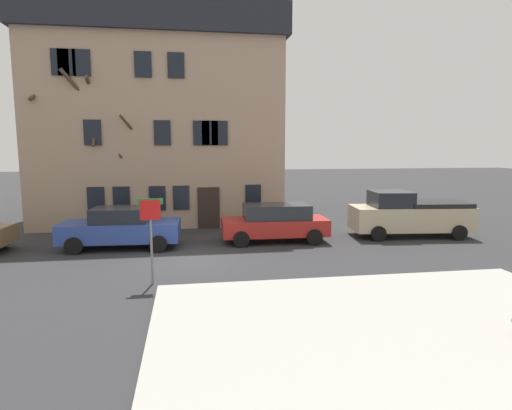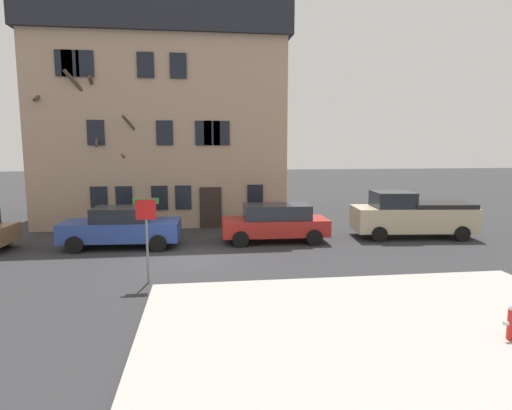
{
  "view_description": "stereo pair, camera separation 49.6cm",
  "coord_description": "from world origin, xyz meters",
  "px_view_note": "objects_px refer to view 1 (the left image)",
  "views": [
    {
      "loc": [
        -0.01,
        -15.76,
        4.15
      ],
      "look_at": [
        2.82,
        2.17,
        1.66
      ],
      "focal_mm": 30.14,
      "sensor_mm": 36.0,
      "label": 1
    },
    {
      "loc": [
        0.48,
        -15.83,
        4.15
      ],
      "look_at": [
        2.82,
        2.17,
        1.66
      ],
      "focal_mm": 30.14,
      "sensor_mm": 36.0,
      "label": 2
    }
  ],
  "objects_px": {
    "building_main": "(162,120)",
    "street_sign_pole": "(151,224)",
    "car_red_wagon": "(275,222)",
    "pickup_truck_beige": "(409,215)",
    "tree_bare_mid": "(117,145)",
    "bicycle_leaning": "(106,221)",
    "car_blue_sedan": "(121,228)",
    "tree_bare_far": "(121,168)",
    "tree_bare_near": "(74,147)"
  },
  "relations": [
    {
      "from": "building_main",
      "to": "street_sign_pole",
      "type": "height_order",
      "value": "building_main"
    },
    {
      "from": "car_red_wagon",
      "to": "pickup_truck_beige",
      "type": "distance_m",
      "value": 6.37
    },
    {
      "from": "building_main",
      "to": "tree_bare_mid",
      "type": "height_order",
      "value": "building_main"
    },
    {
      "from": "bicycle_leaning",
      "to": "car_blue_sedan",
      "type": "bearing_deg",
      "value": -73.17
    },
    {
      "from": "tree_bare_far",
      "to": "bicycle_leaning",
      "type": "relative_size",
      "value": 3.8
    },
    {
      "from": "car_blue_sedan",
      "to": "car_red_wagon",
      "type": "distance_m",
      "value": 6.48
    },
    {
      "from": "tree_bare_near",
      "to": "street_sign_pole",
      "type": "xyz_separation_m",
      "value": [
        4.36,
        -9.4,
        -2.27
      ]
    },
    {
      "from": "building_main",
      "to": "tree_bare_near",
      "type": "relative_size",
      "value": 1.7
    },
    {
      "from": "car_red_wagon",
      "to": "bicycle_leaning",
      "type": "relative_size",
      "value": 2.77
    },
    {
      "from": "tree_bare_far",
      "to": "car_red_wagon",
      "type": "bearing_deg",
      "value": -32.54
    },
    {
      "from": "building_main",
      "to": "tree_bare_far",
      "type": "relative_size",
      "value": 2.1
    },
    {
      "from": "car_blue_sedan",
      "to": "street_sign_pole",
      "type": "height_order",
      "value": "street_sign_pole"
    },
    {
      "from": "pickup_truck_beige",
      "to": "street_sign_pole",
      "type": "distance_m",
      "value": 12.44
    },
    {
      "from": "building_main",
      "to": "car_blue_sedan",
      "type": "xyz_separation_m",
      "value": [
        -1.32,
        -7.97,
        -4.82
      ]
    },
    {
      "from": "car_blue_sedan",
      "to": "street_sign_pole",
      "type": "xyz_separation_m",
      "value": [
        1.63,
        -4.99,
        1.0
      ]
    },
    {
      "from": "car_red_wagon",
      "to": "pickup_truck_beige",
      "type": "height_order",
      "value": "pickup_truck_beige"
    },
    {
      "from": "building_main",
      "to": "tree_bare_near",
      "type": "distance_m",
      "value": 5.61
    },
    {
      "from": "tree_bare_near",
      "to": "building_main",
      "type": "bearing_deg",
      "value": 41.38
    },
    {
      "from": "tree_bare_mid",
      "to": "pickup_truck_beige",
      "type": "xyz_separation_m",
      "value": [
        13.7,
        -5.0,
        -3.21
      ]
    },
    {
      "from": "tree_bare_near",
      "to": "car_blue_sedan",
      "type": "bearing_deg",
      "value": -58.3
    },
    {
      "from": "tree_bare_near",
      "to": "car_red_wagon",
      "type": "xyz_separation_m",
      "value": [
        9.2,
        -4.22,
        -3.24
      ]
    },
    {
      "from": "pickup_truck_beige",
      "to": "car_blue_sedan",
      "type": "bearing_deg",
      "value": -178.54
    },
    {
      "from": "tree_bare_far",
      "to": "bicycle_leaning",
      "type": "xyz_separation_m",
      "value": [
        -0.82,
        -0.01,
        -2.67
      ]
    },
    {
      "from": "tree_bare_far",
      "to": "street_sign_pole",
      "type": "relative_size",
      "value": 2.42
    },
    {
      "from": "pickup_truck_beige",
      "to": "street_sign_pole",
      "type": "bearing_deg",
      "value": -154.64
    },
    {
      "from": "tree_bare_near",
      "to": "pickup_truck_beige",
      "type": "relative_size",
      "value": 1.41
    },
    {
      "from": "car_blue_sedan",
      "to": "tree_bare_mid",
      "type": "bearing_deg",
      "value": 99.15
    },
    {
      "from": "tree_bare_far",
      "to": "street_sign_pole",
      "type": "bearing_deg",
      "value": -77.02
    },
    {
      "from": "tree_bare_far",
      "to": "pickup_truck_beige",
      "type": "height_order",
      "value": "tree_bare_far"
    },
    {
      "from": "bicycle_leaning",
      "to": "tree_bare_near",
      "type": "bearing_deg",
      "value": -167.67
    },
    {
      "from": "car_red_wagon",
      "to": "pickup_truck_beige",
      "type": "relative_size",
      "value": 0.83
    },
    {
      "from": "tree_bare_far",
      "to": "car_blue_sedan",
      "type": "bearing_deg",
      "value": -82.7
    },
    {
      "from": "tree_bare_near",
      "to": "pickup_truck_beige",
      "type": "distance_m",
      "value": 16.39
    },
    {
      "from": "tree_bare_near",
      "to": "car_blue_sedan",
      "type": "xyz_separation_m",
      "value": [
        2.72,
        -4.41,
        -3.26
      ]
    },
    {
      "from": "car_blue_sedan",
      "to": "pickup_truck_beige",
      "type": "relative_size",
      "value": 0.87
    },
    {
      "from": "tree_bare_mid",
      "to": "bicycle_leaning",
      "type": "height_order",
      "value": "tree_bare_mid"
    },
    {
      "from": "building_main",
      "to": "bicycle_leaning",
      "type": "bearing_deg",
      "value": -129.89
    },
    {
      "from": "pickup_truck_beige",
      "to": "tree_bare_far",
      "type": "bearing_deg",
      "value": 161.95
    },
    {
      "from": "bicycle_leaning",
      "to": "building_main",
      "type": "bearing_deg",
      "value": 50.11
    },
    {
      "from": "pickup_truck_beige",
      "to": "street_sign_pole",
      "type": "xyz_separation_m",
      "value": [
        -11.21,
        -5.32,
        0.82
      ]
    },
    {
      "from": "tree_bare_near",
      "to": "tree_bare_mid",
      "type": "height_order",
      "value": "tree_bare_mid"
    },
    {
      "from": "tree_bare_mid",
      "to": "car_red_wagon",
      "type": "bearing_deg",
      "value": -34.98
    },
    {
      "from": "car_blue_sedan",
      "to": "tree_bare_near",
      "type": "bearing_deg",
      "value": 121.7
    },
    {
      "from": "pickup_truck_beige",
      "to": "bicycle_leaning",
      "type": "xyz_separation_m",
      "value": [
        -14.27,
        4.37,
        -0.65
      ]
    },
    {
      "from": "tree_bare_mid",
      "to": "tree_bare_far",
      "type": "xyz_separation_m",
      "value": [
        0.25,
        -0.61,
        -1.19
      ]
    },
    {
      "from": "car_blue_sedan",
      "to": "car_red_wagon",
      "type": "height_order",
      "value": "car_blue_sedan"
    },
    {
      "from": "building_main",
      "to": "car_blue_sedan",
      "type": "height_order",
      "value": "building_main"
    },
    {
      "from": "building_main",
      "to": "car_red_wagon",
      "type": "relative_size",
      "value": 2.88
    },
    {
      "from": "tree_bare_mid",
      "to": "tree_bare_near",
      "type": "bearing_deg",
      "value": -153.95
    },
    {
      "from": "tree_bare_far",
      "to": "tree_bare_near",
      "type": "bearing_deg",
      "value": -171.97
    }
  ]
}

